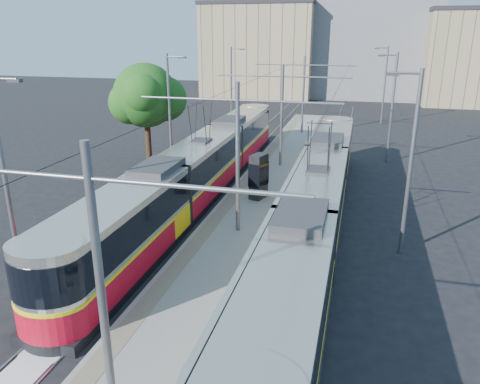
# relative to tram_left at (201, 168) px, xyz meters

# --- Properties ---
(ground) EXTENTS (160.00, 160.00, 0.00)m
(ground) POSITION_rel_tram_left_xyz_m (3.60, -13.22, -1.71)
(ground) COLOR black
(ground) RESTS_ON ground
(platform) EXTENTS (4.00, 50.00, 0.30)m
(platform) POSITION_rel_tram_left_xyz_m (3.60, 3.78, -1.56)
(platform) COLOR gray
(platform) RESTS_ON ground
(tactile_strip_left) EXTENTS (0.70, 50.00, 0.01)m
(tactile_strip_left) POSITION_rel_tram_left_xyz_m (2.15, 3.78, -1.40)
(tactile_strip_left) COLOR gray
(tactile_strip_left) RESTS_ON platform
(tactile_strip_right) EXTENTS (0.70, 50.00, 0.01)m
(tactile_strip_right) POSITION_rel_tram_left_xyz_m (5.05, 3.78, -1.40)
(tactile_strip_right) COLOR gray
(tactile_strip_right) RESTS_ON platform
(rails) EXTENTS (8.71, 70.00, 0.03)m
(rails) POSITION_rel_tram_left_xyz_m (3.60, 3.78, -1.69)
(rails) COLOR gray
(rails) RESTS_ON ground
(track_arrow) EXTENTS (1.20, 5.00, 0.01)m
(track_arrow) POSITION_rel_tram_left_xyz_m (0.00, -16.22, -1.70)
(track_arrow) COLOR silver
(track_arrow) RESTS_ON ground
(tram_left) EXTENTS (2.43, 30.81, 5.50)m
(tram_left) POSITION_rel_tram_left_xyz_m (0.00, 0.00, 0.00)
(tram_left) COLOR black
(tram_left) RESTS_ON ground
(tram_right) EXTENTS (2.43, 30.28, 5.50)m
(tram_right) POSITION_rel_tram_left_xyz_m (7.20, -4.44, 0.15)
(tram_right) COLOR black
(tram_right) RESTS_ON ground
(catenary) EXTENTS (9.20, 70.00, 7.00)m
(catenary) POSITION_rel_tram_left_xyz_m (3.60, 0.94, 2.82)
(catenary) COLOR slate
(catenary) RESTS_ON platform
(street_lamps) EXTENTS (15.18, 38.22, 8.00)m
(street_lamps) POSITION_rel_tram_left_xyz_m (3.60, 7.78, 2.48)
(street_lamps) COLOR slate
(street_lamps) RESTS_ON ground
(shelter) EXTENTS (1.01, 1.31, 2.56)m
(shelter) POSITION_rel_tram_left_xyz_m (3.57, -0.47, -0.06)
(shelter) COLOR black
(shelter) RESTS_ON platform
(tree) EXTENTS (5.04, 4.66, 7.33)m
(tree) POSITION_rel_tram_left_xyz_m (-5.83, 6.01, 3.25)
(tree) COLOR #382314
(tree) RESTS_ON ground
(building_left) EXTENTS (16.32, 12.24, 13.50)m
(building_left) POSITION_rel_tram_left_xyz_m (-6.40, 46.78, 5.05)
(building_left) COLOR tan
(building_left) RESTS_ON ground
(building_centre) EXTENTS (18.36, 14.28, 14.86)m
(building_centre) POSITION_rel_tram_left_xyz_m (9.60, 50.78, 5.74)
(building_centre) COLOR slate
(building_centre) RESTS_ON ground
(building_right) EXTENTS (14.28, 10.20, 12.37)m
(building_right) POSITION_rel_tram_left_xyz_m (23.60, 44.78, 4.49)
(building_right) COLOR tan
(building_right) RESTS_ON ground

